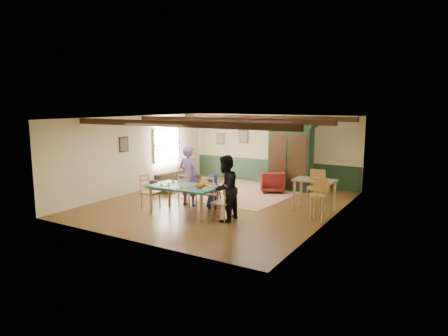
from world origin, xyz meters
The scene contains 35 objects.
floor centered at (0.00, 0.00, 0.00)m, with size 8.00×8.00×0.00m, color #523417.
wall_back centered at (0.00, 4.00, 1.35)m, with size 7.00×0.02×2.70m, color beige.
wall_left centered at (-3.50, 0.00, 1.35)m, with size 0.02×8.00×2.70m, color beige.
wall_right centered at (3.50, 0.00, 1.35)m, with size 0.02×8.00×2.70m, color beige.
ceiling centered at (0.00, 0.00, 2.70)m, with size 7.00×8.00×0.02m, color white.
wainscot_back centered at (0.00, 3.98, 0.45)m, with size 6.95×0.03×0.90m, color #1E3824.
ceiling_beam_front centered at (0.00, -2.30, 2.61)m, with size 6.95×0.16×0.16m, color black.
ceiling_beam_mid centered at (0.00, 0.40, 2.61)m, with size 6.95×0.16×0.16m, color black.
ceiling_beam_back centered at (0.00, 3.00, 2.61)m, with size 6.95×0.16×0.16m, color black.
window_left centered at (-3.47, 1.70, 1.55)m, with size 0.06×1.60×1.30m, color white, non-canonical shape.
picture_left_wall centered at (-3.47, -0.60, 1.75)m, with size 0.04×0.42×0.52m, color gray, non-canonical shape.
picture_back_a centered at (-1.30, 3.97, 1.80)m, with size 0.45×0.04×0.55m, color gray, non-canonical shape.
picture_back_b centered at (-2.40, 3.97, 1.65)m, with size 0.38×0.04×0.48m, color gray, non-canonical shape.
dining_table centered at (-0.26, -1.53, 0.41)m, with size 1.95×1.08×0.81m, color #1E615D, non-canonical shape.
dining_chair_far_left centered at (-0.70, -0.76, 0.51)m, with size 0.45×0.48×1.03m, color tan, non-canonical shape.
dining_chair_far_right centered at (0.16, -0.75, 0.51)m, with size 0.45×0.48×1.03m, color tan, non-canonical shape.
dining_chair_end_left centered at (-1.50, -1.55, 0.51)m, with size 0.45×0.48×1.03m, color tan, non-canonical shape.
dining_chair_end_right centered at (0.99, -1.52, 0.51)m, with size 0.45×0.48×1.03m, color tan, non-canonical shape.
person_man centered at (-0.70, -0.68, 0.93)m, with size 0.68×0.45×1.86m, color #745694.
person_woman centered at (1.09, -1.51, 0.89)m, with size 0.87×0.68×1.78m, color black.
person_child centered at (0.16, -0.66, 0.54)m, with size 0.53×0.35×1.09m, color navy.
cat centered at (0.34, -1.63, 0.91)m, with size 0.39×0.15×0.19m, color #C45E22, non-canonical shape.
place_setting_near_left centered at (-0.85, -1.81, 0.87)m, with size 0.43×0.32×0.11m, color gold, non-canonical shape.
place_setting_near_center centered at (-0.14, -1.80, 0.87)m, with size 0.43×0.32×0.11m, color gold, non-canonical shape.
place_setting_far_left centered at (-0.85, -1.27, 0.87)m, with size 0.43×0.32×0.11m, color gold, non-canonical shape.
place_setting_far_right centered at (0.33, -1.26, 0.87)m, with size 0.43×0.32×0.11m, color gold, non-canonical shape.
area_rug centered at (-0.05, 1.76, 0.01)m, with size 3.31×3.93×0.01m, color beige.
armoire centered at (1.12, 3.12, 1.20)m, with size 1.70×0.68×2.40m, color black.
armchair centered at (0.73, 2.39, 0.38)m, with size 0.82×0.84×0.77m, color #4B0F0F.
sofa centered at (-2.67, 1.18, 0.29)m, with size 1.99×0.78×0.58m, color #362C22.
end_table centered at (-3.22, 2.55, 0.27)m, with size 0.44×0.44×0.55m, color black, non-canonical shape.
table_lamp centered at (-3.22, 2.55, 0.79)m, with size 0.28×0.28×0.50m, color beige, non-canonical shape.
counter_table centered at (2.87, 0.54, 0.48)m, with size 1.16×0.68×0.97m, color #BBAD91, non-canonical shape.
bar_stool_left centered at (3.01, 0.21, 0.64)m, with size 0.46×0.50×1.29m, color #B79547, non-canonical shape.
bar_stool_right centered at (3.25, -0.26, 0.58)m, with size 0.41×0.45×1.15m, color #B79547, non-canonical shape.
Camera 1 is at (6.41, -10.47, 3.13)m, focal length 32.00 mm.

